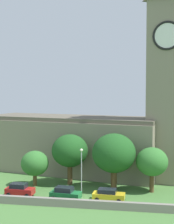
% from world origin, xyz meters
% --- Properties ---
extents(ground_plane, '(200.00, 200.00, 0.00)m').
position_xyz_m(ground_plane, '(0.00, 15.00, 0.00)').
color(ground_plane, '#477538').
extents(church, '(39.70, 18.03, 34.45)m').
position_xyz_m(church, '(-0.93, 16.39, 8.84)').
color(church, gray).
rests_on(church, ground).
extents(quay_barrier, '(47.84, 0.70, 1.09)m').
position_xyz_m(quay_barrier, '(0.00, -2.78, 0.54)').
color(quay_barrier, gray).
rests_on(quay_barrier, ground).
extents(car_red, '(4.20, 2.27, 1.89)m').
position_xyz_m(car_red, '(-10.39, 0.68, 0.95)').
color(car_red, red).
rests_on(car_red, ground).
extents(car_green, '(4.47, 2.62, 1.87)m').
position_xyz_m(car_green, '(-3.36, 0.05, 0.94)').
color(car_green, '#1E6B38').
rests_on(car_green, ground).
extents(car_yellow, '(4.57, 2.36, 1.63)m').
position_xyz_m(car_yellow, '(2.67, 0.93, 0.83)').
color(car_yellow, gold).
rests_on(car_yellow, ground).
extents(streetlamp_west_mid, '(0.44, 0.44, 7.18)m').
position_xyz_m(streetlamp_west_mid, '(-1.31, 1.48, 4.77)').
color(streetlamp_west_mid, '#9EA0A5').
rests_on(streetlamp_west_mid, ground).
extents(tree_by_tower, '(4.49, 4.49, 5.74)m').
position_xyz_m(tree_by_tower, '(-9.94, 6.38, 3.70)').
color(tree_by_tower, brown).
rests_on(tree_by_tower, ground).
extents(tree_riverside_east, '(6.78, 6.78, 8.86)m').
position_xyz_m(tree_riverside_east, '(2.90, 6.26, 5.77)').
color(tree_riverside_east, brown).
rests_on(tree_riverside_east, ground).
extents(tree_riverside_west, '(4.85, 4.85, 6.88)m').
position_xyz_m(tree_riverside_west, '(8.72, 6.09, 4.66)').
color(tree_riverside_west, brown).
rests_on(tree_riverside_west, ground).
extents(tree_churchyard, '(5.96, 5.96, 8.31)m').
position_xyz_m(tree_churchyard, '(-4.55, 8.28, 5.58)').
color(tree_churchyard, brown).
rests_on(tree_churchyard, ground).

